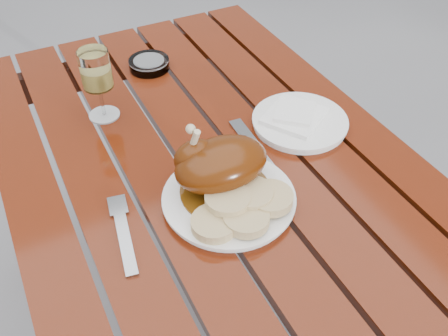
% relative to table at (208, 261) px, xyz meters
% --- Properties ---
extents(ground, '(60.00, 60.00, 0.00)m').
position_rel_table_xyz_m(ground, '(0.00, 0.00, -0.38)').
color(ground, slate).
rests_on(ground, ground).
extents(table, '(0.80, 1.20, 0.75)m').
position_rel_table_xyz_m(table, '(0.00, 0.00, 0.00)').
color(table, maroon).
rests_on(table, ground).
extents(dinner_plate, '(0.33, 0.33, 0.02)m').
position_rel_table_xyz_m(dinner_plate, '(-0.02, -0.15, 0.38)').
color(dinner_plate, white).
rests_on(dinner_plate, table).
extents(roast_duck, '(0.18, 0.17, 0.13)m').
position_rel_table_xyz_m(roast_duck, '(-0.02, -0.11, 0.44)').
color(roast_duck, '#5B320A').
rests_on(roast_duck, dinner_plate).
extents(bread_dumplings, '(0.20, 0.13, 0.03)m').
position_rel_table_xyz_m(bread_dumplings, '(-0.02, -0.20, 0.41)').
color(bread_dumplings, tan).
rests_on(bread_dumplings, dinner_plate).
extents(wine_glass, '(0.09, 0.09, 0.16)m').
position_rel_table_xyz_m(wine_glass, '(-0.15, 0.22, 0.46)').
color(wine_glass, '#C7BA5A').
rests_on(wine_glass, table).
extents(side_plate, '(0.24, 0.24, 0.02)m').
position_rel_table_xyz_m(side_plate, '(0.23, -0.01, 0.38)').
color(side_plate, white).
rests_on(side_plate, table).
extents(napkin, '(0.17, 0.16, 0.01)m').
position_rel_table_xyz_m(napkin, '(0.22, -0.00, 0.40)').
color(napkin, white).
rests_on(napkin, side_plate).
extents(ashtray, '(0.13, 0.13, 0.03)m').
position_rel_table_xyz_m(ashtray, '(0.02, 0.37, 0.39)').
color(ashtray, '#B2B7BC').
rests_on(ashtray, table).
extents(fork, '(0.05, 0.18, 0.01)m').
position_rel_table_xyz_m(fork, '(-0.22, -0.15, 0.38)').
color(fork, gray).
rests_on(fork, table).
extents(knife, '(0.03, 0.22, 0.01)m').
position_rel_table_xyz_m(knife, '(0.10, -0.08, 0.38)').
color(knife, gray).
rests_on(knife, table).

